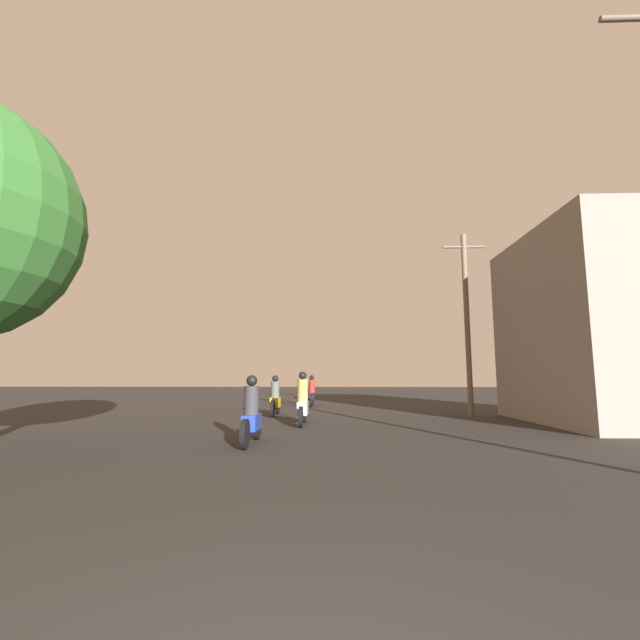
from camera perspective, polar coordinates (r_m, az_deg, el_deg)
motorcycle_blue at (r=9.64m, az=-9.11°, el=-12.54°), size 0.60×1.98×1.49m
motorcycle_silver at (r=13.28m, az=-2.32°, el=-11.05°), size 0.60×2.05×1.61m
motorcycle_yellow at (r=16.44m, az=-5.99°, el=-10.47°), size 0.60×2.01×1.50m
motorcycle_black at (r=21.51m, az=-1.10°, el=-9.78°), size 0.60×1.96×1.52m
building_right_near at (r=16.37m, az=33.78°, el=-0.68°), size 4.70×6.36×6.10m
utility_pole_far at (r=17.04m, az=19.00°, el=0.16°), size 1.60×0.20×6.91m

